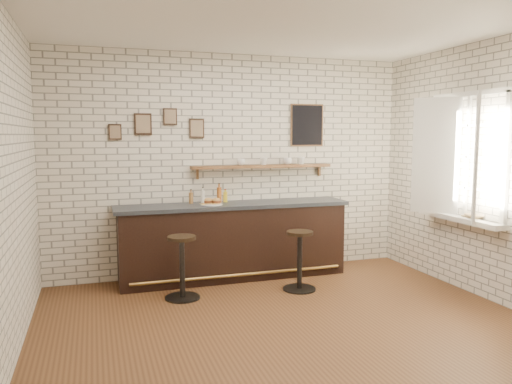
# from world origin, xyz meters

# --- Properties ---
(ground) EXTENTS (5.00, 5.00, 0.00)m
(ground) POSITION_xyz_m (0.00, 0.00, 0.00)
(ground) COLOR brown
(ground) RESTS_ON ground
(bar_counter) EXTENTS (3.10, 0.65, 1.01)m
(bar_counter) POSITION_xyz_m (-0.07, 1.70, 0.51)
(bar_counter) COLOR black
(bar_counter) RESTS_ON ground
(sandwich_plate) EXTENTS (0.28, 0.28, 0.01)m
(sandwich_plate) POSITION_xyz_m (-0.38, 1.65, 1.02)
(sandwich_plate) COLOR white
(sandwich_plate) RESTS_ON bar_counter
(ciabatta_sandwich) EXTENTS (0.24, 0.17, 0.07)m
(ciabatta_sandwich) POSITION_xyz_m (-0.37, 1.65, 1.06)
(ciabatta_sandwich) COLOR tan
(ciabatta_sandwich) RESTS_ON sandwich_plate
(potato_chips) EXTENTS (0.26, 0.18, 0.00)m
(potato_chips) POSITION_xyz_m (-0.40, 1.64, 1.02)
(potato_chips) COLOR gold
(potato_chips) RESTS_ON sandwich_plate
(bitters_bottle_brown) EXTENTS (0.06, 0.06, 0.19)m
(bitters_bottle_brown) POSITION_xyz_m (-0.61, 1.85, 1.09)
(bitters_bottle_brown) COLOR brown
(bitters_bottle_brown) RESTS_ON bar_counter
(bitters_bottle_white) EXTENTS (0.06, 0.06, 0.21)m
(bitters_bottle_white) POSITION_xyz_m (-0.45, 1.85, 1.10)
(bitters_bottle_white) COLOR white
(bitters_bottle_white) RESTS_ON bar_counter
(bitters_bottle_amber) EXTENTS (0.06, 0.06, 0.26)m
(bitters_bottle_amber) POSITION_xyz_m (-0.23, 1.85, 1.12)
(bitters_bottle_amber) COLOR brown
(bitters_bottle_amber) RESTS_ON bar_counter
(condiment_bottle_yellow) EXTENTS (0.06, 0.06, 0.18)m
(condiment_bottle_yellow) POSITION_xyz_m (-0.14, 1.85, 1.08)
(condiment_bottle_yellow) COLOR yellow
(condiment_bottle_yellow) RESTS_ON bar_counter
(bar_stool_left) EXTENTS (0.41, 0.41, 0.75)m
(bar_stool_left) POSITION_xyz_m (-0.88, 1.04, 0.40)
(bar_stool_left) COLOR black
(bar_stool_left) RESTS_ON ground
(bar_stool_right) EXTENTS (0.41, 0.41, 0.74)m
(bar_stool_right) POSITION_xyz_m (0.55, 0.92, 0.40)
(bar_stool_right) COLOR black
(bar_stool_right) RESTS_ON ground
(wall_shelf) EXTENTS (2.00, 0.18, 0.18)m
(wall_shelf) POSITION_xyz_m (0.40, 1.90, 1.48)
(wall_shelf) COLOR brown
(wall_shelf) RESTS_ON ground
(shelf_cup_a) EXTENTS (0.14, 0.14, 0.09)m
(shelf_cup_a) POSITION_xyz_m (0.09, 1.90, 1.54)
(shelf_cup_a) COLOR white
(shelf_cup_a) RESTS_ON wall_shelf
(shelf_cup_b) EXTENTS (0.15, 0.15, 0.10)m
(shelf_cup_b) POSITION_xyz_m (0.42, 1.90, 1.55)
(shelf_cup_b) COLOR white
(shelf_cup_b) RESTS_ON wall_shelf
(shelf_cup_c) EXTENTS (0.15, 0.15, 0.09)m
(shelf_cup_c) POSITION_xyz_m (0.78, 1.90, 1.55)
(shelf_cup_c) COLOR white
(shelf_cup_c) RESTS_ON wall_shelf
(shelf_cup_d) EXTENTS (0.12, 0.12, 0.10)m
(shelf_cup_d) POSITION_xyz_m (0.99, 1.90, 1.55)
(shelf_cup_d) COLOR white
(shelf_cup_d) RESTS_ON wall_shelf
(back_wall_decor) EXTENTS (2.96, 0.02, 0.56)m
(back_wall_decor) POSITION_xyz_m (0.23, 1.98, 2.05)
(back_wall_decor) COLOR black
(back_wall_decor) RESTS_ON ground
(window_sill) EXTENTS (0.20, 1.35, 0.06)m
(window_sill) POSITION_xyz_m (2.40, 0.30, 0.90)
(window_sill) COLOR white
(window_sill) RESTS_ON ground
(casement_window) EXTENTS (0.40, 1.30, 1.56)m
(casement_window) POSITION_xyz_m (2.36, 0.30, 1.65)
(casement_window) COLOR white
(casement_window) RESTS_ON ground
(book_lower) EXTENTS (0.19, 0.24, 0.02)m
(book_lower) POSITION_xyz_m (2.38, 0.15, 0.94)
(book_lower) COLOR tan
(book_lower) RESTS_ON window_sill
(book_upper) EXTENTS (0.23, 0.27, 0.02)m
(book_upper) POSITION_xyz_m (2.38, 0.16, 0.96)
(book_upper) COLOR tan
(book_upper) RESTS_ON book_lower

